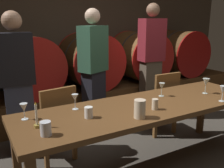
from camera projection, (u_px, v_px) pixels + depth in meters
The scene contains 22 objects.
back_wall at pixel (76, 24), 4.52m from camera, with size 6.75×0.24×2.96m, color #473A2D.
barrel_shelf at pixel (90, 99), 4.37m from camera, with size 6.08×0.90×0.46m, color brown.
wine_barrel_left at pixel (29, 66), 3.74m from camera, with size 0.90×0.86×0.90m.
wine_barrel_center at pixel (90, 61), 4.21m from camera, with size 0.90×0.86×0.90m.
wine_barrel_right at pixel (140, 56), 4.70m from camera, with size 0.90×0.86×0.90m.
wine_barrel_far_right at pixel (179, 53), 5.17m from camera, with size 0.90×0.86×0.90m.
dining_table at pixel (146, 111), 2.57m from camera, with size 2.62×0.79×0.74m.
chair_left at pixel (56, 120), 2.79m from camera, with size 0.45×0.45×0.88m.
chair_right at pixel (162, 100), 3.50m from camera, with size 0.41×0.41×0.88m.
guest_left at pixel (18, 84), 2.87m from camera, with size 0.40×0.27×1.66m.
guest_center at pixel (93, 70), 3.52m from camera, with size 0.44×0.37×1.71m.
guest_right at pixel (151, 60), 4.05m from camera, with size 0.40×0.27×1.81m.
candle_center at pixel (37, 120), 2.00m from camera, with size 0.05×0.05×0.22m.
pitcher at pixel (140, 109), 2.19m from camera, with size 0.10×0.10×0.16m.
wine_glass_far_left at pixel (24, 108), 2.15m from camera, with size 0.07×0.07×0.14m.
wine_glass_left at pixel (75, 98), 2.39m from camera, with size 0.06×0.06×0.15m.
wine_glass_center at pixel (162, 87), 2.80m from camera, with size 0.06×0.06×0.15m.
wine_glass_right at pixel (223, 90), 2.63m from camera, with size 0.07×0.07×0.17m.
wine_glass_far_right at pixel (206, 82), 2.90m from camera, with size 0.08×0.08×0.18m.
cup_left at pixel (46, 129), 1.87m from camera, with size 0.08×0.08×0.11m, color silver.
cup_center at pixel (89, 112), 2.20m from camera, with size 0.07×0.07×0.10m, color white.
cup_right at pixel (155, 104), 2.40m from camera, with size 0.06×0.06×0.10m, color beige.
Camera 1 is at (-1.74, -1.73, 1.58)m, focal length 40.54 mm.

